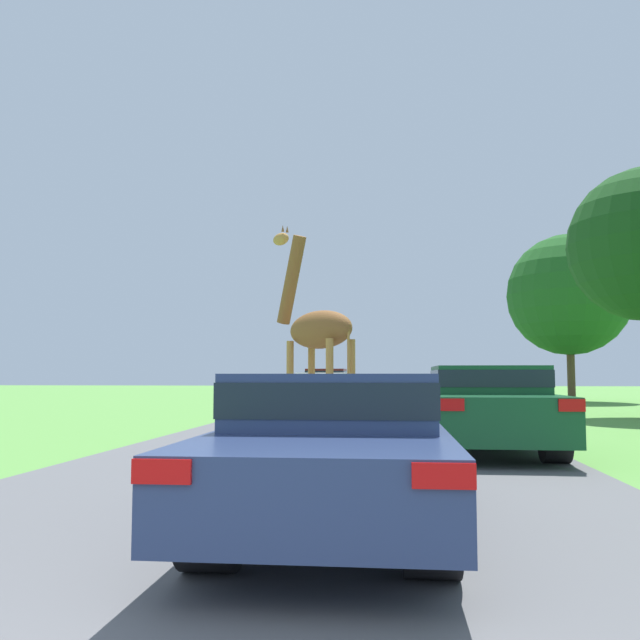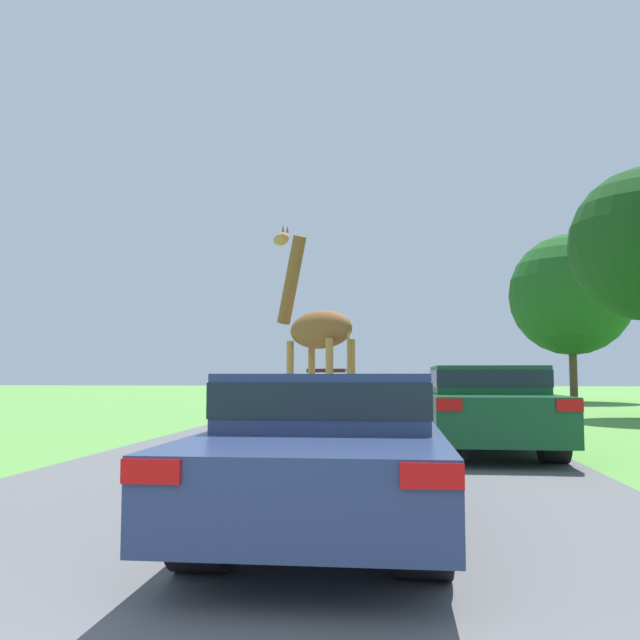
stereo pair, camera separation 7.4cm
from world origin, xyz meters
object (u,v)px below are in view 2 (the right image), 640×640
object	(u,v)px
car_queue_right	(486,406)
tree_left_edge	(571,295)
giraffe_near_road	(316,329)
car_lead_maroon	(332,441)
car_queue_left	(324,392)
car_far_ahead	(328,385)

from	to	relation	value
car_queue_right	tree_left_edge	size ratio (longest dim) A/B	0.57
giraffe_near_road	car_lead_maroon	distance (m)	9.56
car_queue_left	tree_left_edge	xyz separation A→B (m)	(10.63, 11.52, 4.36)
car_queue_left	car_far_ahead	world-z (taller)	car_far_ahead
car_queue_right	tree_left_edge	bearing A→B (deg)	72.48
giraffe_near_road	tree_left_edge	world-z (taller)	tree_left_edge
car_queue_right	car_far_ahead	world-z (taller)	car_far_ahead
giraffe_near_road	car_queue_left	xyz separation A→B (m)	(-0.50, 6.57, -1.57)
car_queue_left	car_lead_maroon	bearing A→B (deg)	-83.72
giraffe_near_road	car_queue_left	bearing A→B (deg)	49.29
car_lead_maroon	giraffe_near_road	bearing A→B (deg)	97.60
car_far_ahead	tree_left_edge	distance (m)	12.54
car_queue_right	car_queue_left	world-z (taller)	car_queue_right
giraffe_near_road	car_far_ahead	bearing A→B (deg)	49.51
giraffe_near_road	car_far_ahead	world-z (taller)	giraffe_near_road
car_lead_maroon	car_far_ahead	world-z (taller)	car_far_ahead
car_lead_maroon	car_queue_left	world-z (taller)	car_queue_left
car_queue_right	giraffe_near_road	bearing A→B (deg)	131.56
car_lead_maroon	car_far_ahead	xyz separation A→B (m)	(-2.44, 24.14, 0.10)
car_lead_maroon	car_queue_right	bearing A→B (deg)	70.49
car_lead_maroon	car_queue_right	distance (m)	6.02
car_lead_maroon	car_queue_right	world-z (taller)	car_queue_right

